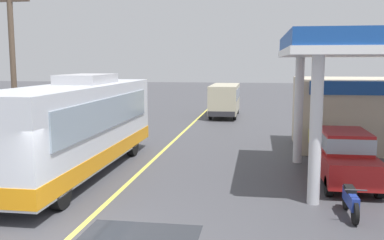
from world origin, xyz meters
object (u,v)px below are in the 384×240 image
coach_bus_main (78,128)px  minibus_opposing_lane (225,97)px  pedestrian_near_pump (315,139)px  car_at_pump (345,154)px  motorcycle_parked_forecourt (350,200)px  pedestrian_by_shop (317,136)px

coach_bus_main → minibus_opposing_lane: size_ratio=1.80×
coach_bus_main → pedestrian_near_pump: bearing=21.0°
car_at_pump → pedestrian_near_pump: size_ratio=2.53×
coach_bus_main → car_at_pump: 9.62m
coach_bus_main → motorcycle_parked_forecourt: size_ratio=6.13×
coach_bus_main → pedestrian_by_shop: 10.13m
coach_bus_main → car_at_pump: bearing=0.7°
coach_bus_main → car_at_pump: (9.59, 0.13, -0.71)m
coach_bus_main → minibus_opposing_lane: bearing=77.3°
coach_bus_main → motorcycle_parked_forecourt: (9.13, -3.26, -1.28)m
car_at_pump → pedestrian_by_shop: (-0.40, 4.07, -0.08)m
minibus_opposing_lane → motorcycle_parked_forecourt: minibus_opposing_lane is taller
pedestrian_near_pump → pedestrian_by_shop: size_ratio=1.00×
car_at_pump → pedestrian_by_shop: size_ratio=2.53×
coach_bus_main → pedestrian_by_shop: (9.19, 4.20, -0.79)m
pedestrian_near_pump → pedestrian_by_shop: (0.17, 0.73, 0.00)m
car_at_pump → minibus_opposing_lane: size_ratio=0.69×
coach_bus_main → pedestrian_near_pump: 9.69m
car_at_pump → minibus_opposing_lane: bearing=107.0°
coach_bus_main → minibus_opposing_lane: 18.55m
car_at_pump → motorcycle_parked_forecourt: 3.46m
pedestrian_by_shop → coach_bus_main: bearing=-155.4°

